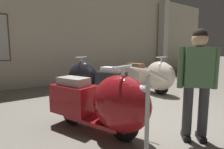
{
  "coord_description": "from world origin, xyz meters",
  "views": [
    {
      "loc": [
        -2.62,
        -2.38,
        1.28
      ],
      "look_at": [
        0.1,
        1.26,
        0.65
      ],
      "focal_mm": 29.84,
      "sensor_mm": 36.0,
      "label": 1
    }
  ],
  "objects": [
    {
      "name": "info_stanchion",
      "position": [
        -1.31,
        -1.2,
        0.46
      ],
      "size": [
        0.28,
        0.36,
        1.11
      ],
      "color": "#333338",
      "rests_on": "ground"
    },
    {
      "name": "visitor_0",
      "position": [
        -0.21,
        -1.09,
        0.89
      ],
      "size": [
        0.4,
        0.4,
        1.54
      ],
      "rotation": [
        0.0,
        0.0,
        0.77
      ],
      "color": "black",
      "rests_on": "ground"
    },
    {
      "name": "scooter_1",
      "position": [
        -0.08,
        1.98,
        0.48
      ],
      "size": [
        1.16,
        1.78,
        1.06
      ],
      "rotation": [
        0.0,
        0.0,
        2.0
      ],
      "color": "black",
      "rests_on": "ground"
    },
    {
      "name": "ground_plane",
      "position": [
        0.0,
        0.0,
        0.0
      ],
      "size": [
        60.0,
        60.0,
        0.0
      ],
      "primitive_type": "plane",
      "color": "slate"
    },
    {
      "name": "showroom_back_wall",
      "position": [
        0.17,
        4.12,
        1.88
      ],
      "size": [
        18.0,
        0.63,
        3.76
      ],
      "color": "#BCB29E",
      "rests_on": "ground"
    },
    {
      "name": "scooter_0",
      "position": [
        -1.12,
        -0.19,
        0.48
      ],
      "size": [
        1.02,
        1.8,
        1.06
      ],
      "rotation": [
        0.0,
        0.0,
        -1.24
      ],
      "color": "black",
      "rests_on": "ground"
    },
    {
      "name": "scooter_2",
      "position": [
        1.5,
        1.21,
        0.49
      ],
      "size": [
        0.62,
        1.77,
        1.07
      ],
      "rotation": [
        0.0,
        0.0,
        -1.51
      ],
      "color": "black",
      "rests_on": "ground"
    }
  ]
}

